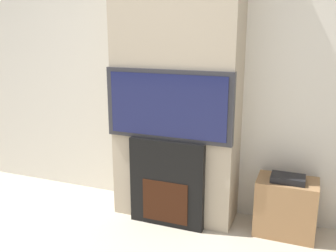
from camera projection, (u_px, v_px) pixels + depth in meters
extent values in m
cube|color=silver|center=(186.00, 61.00, 3.29)|extent=(6.00, 0.06, 2.70)
cube|color=tan|center=(177.00, 64.00, 3.08)|extent=(1.05, 0.40, 2.70)
cube|color=black|center=(168.00, 182.00, 3.15)|extent=(0.64, 0.14, 0.75)
cube|color=#33160A|center=(165.00, 202.00, 3.12)|extent=(0.40, 0.01, 0.36)
cube|color=#2D2D33|center=(168.00, 105.00, 2.98)|extent=(1.06, 0.06, 0.57)
cube|color=#191E4C|center=(166.00, 106.00, 2.95)|extent=(0.98, 0.01, 0.50)
cube|color=#997047|center=(286.00, 207.00, 3.02)|extent=(0.47, 0.31, 0.47)
cube|color=black|center=(288.00, 179.00, 2.93)|extent=(0.26, 0.17, 0.05)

